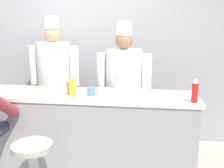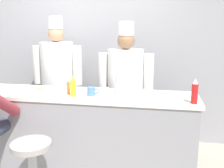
{
  "view_description": "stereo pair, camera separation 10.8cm",
  "coord_description": "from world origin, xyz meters",
  "px_view_note": "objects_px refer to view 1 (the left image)",
  "views": [
    {
      "loc": [
        0.95,
        -2.37,
        1.7
      ],
      "look_at": [
        0.59,
        0.26,
        1.12
      ],
      "focal_mm": 42.0,
      "sensor_mm": 36.0,
      "label": 1
    },
    {
      "loc": [
        1.05,
        -2.35,
        1.7
      ],
      "look_at": [
        0.59,
        0.26,
        1.12
      ],
      "focal_mm": 42.0,
      "sensor_mm": 36.0,
      "label": 2
    }
  ],
  "objects_px": {
    "water_pitcher_clear": "(121,84)",
    "empty_stool_round": "(34,167)",
    "cook_in_whites_far": "(124,86)",
    "ketchup_bottle_red": "(195,91)",
    "coffee_mug_blue": "(91,91)",
    "coffee_mug_white": "(106,92)",
    "cook_in_whites_near": "(54,76)",
    "hot_sauce_bottle_orange": "(68,89)",
    "breakfast_plate": "(39,91)",
    "mustard_bottle_yellow": "(73,87)"
  },
  "relations": [
    {
      "from": "water_pitcher_clear",
      "to": "cook_in_whites_near",
      "type": "xyz_separation_m",
      "value": [
        -1.04,
        0.77,
        -0.09
      ]
    },
    {
      "from": "coffee_mug_blue",
      "to": "cook_in_whites_far",
      "type": "relative_size",
      "value": 0.07
    },
    {
      "from": "water_pitcher_clear",
      "to": "coffee_mug_white",
      "type": "bearing_deg",
      "value": -133.11
    },
    {
      "from": "cook_in_whites_far",
      "to": "ketchup_bottle_red",
      "type": "bearing_deg",
      "value": -45.29
    },
    {
      "from": "coffee_mug_white",
      "to": "cook_in_whites_far",
      "type": "distance_m",
      "value": 0.65
    },
    {
      "from": "mustard_bottle_yellow",
      "to": "water_pitcher_clear",
      "type": "distance_m",
      "value": 0.52
    },
    {
      "from": "mustard_bottle_yellow",
      "to": "coffee_mug_white",
      "type": "xyz_separation_m",
      "value": [
        0.33,
        0.06,
        -0.05
      ]
    },
    {
      "from": "breakfast_plate",
      "to": "cook_in_whites_near",
      "type": "bearing_deg",
      "value": 99.25
    },
    {
      "from": "ketchup_bottle_red",
      "to": "mustard_bottle_yellow",
      "type": "bearing_deg",
      "value": 177.37
    },
    {
      "from": "ketchup_bottle_red",
      "to": "hot_sauce_bottle_orange",
      "type": "xyz_separation_m",
      "value": [
        -1.27,
        0.12,
        -0.05
      ]
    },
    {
      "from": "ketchup_bottle_red",
      "to": "cook_in_whites_far",
      "type": "bearing_deg",
      "value": 134.71
    },
    {
      "from": "mustard_bottle_yellow",
      "to": "coffee_mug_blue",
      "type": "distance_m",
      "value": 0.19
    },
    {
      "from": "hot_sauce_bottle_orange",
      "to": "coffee_mug_blue",
      "type": "height_order",
      "value": "hot_sauce_bottle_orange"
    },
    {
      "from": "hot_sauce_bottle_orange",
      "to": "water_pitcher_clear",
      "type": "relative_size",
      "value": 0.66
    },
    {
      "from": "water_pitcher_clear",
      "to": "empty_stool_round",
      "type": "bearing_deg",
      "value": -136.78
    },
    {
      "from": "hot_sauce_bottle_orange",
      "to": "empty_stool_round",
      "type": "relative_size",
      "value": 0.2
    },
    {
      "from": "water_pitcher_clear",
      "to": "coffee_mug_white",
      "type": "height_order",
      "value": "water_pitcher_clear"
    },
    {
      "from": "cook_in_whites_far",
      "to": "mustard_bottle_yellow",
      "type": "bearing_deg",
      "value": -123.28
    },
    {
      "from": "breakfast_plate",
      "to": "coffee_mug_white",
      "type": "height_order",
      "value": "coffee_mug_white"
    },
    {
      "from": "cook_in_whites_far",
      "to": "coffee_mug_blue",
      "type": "bearing_deg",
      "value": -113.89
    },
    {
      "from": "coffee_mug_blue",
      "to": "cook_in_whites_far",
      "type": "xyz_separation_m",
      "value": [
        0.28,
        0.63,
        -0.07
      ]
    },
    {
      "from": "mustard_bottle_yellow",
      "to": "empty_stool_round",
      "type": "bearing_deg",
      "value": -118.71
    },
    {
      "from": "ketchup_bottle_red",
      "to": "empty_stool_round",
      "type": "xyz_separation_m",
      "value": [
        -1.45,
        -0.42,
        -0.66
      ]
    },
    {
      "from": "breakfast_plate",
      "to": "hot_sauce_bottle_orange",
      "type": "bearing_deg",
      "value": -10.35
    },
    {
      "from": "breakfast_plate",
      "to": "coffee_mug_white",
      "type": "relative_size",
      "value": 1.79
    },
    {
      "from": "hot_sauce_bottle_orange",
      "to": "coffee_mug_white",
      "type": "xyz_separation_m",
      "value": [
        0.4,
        -0.0,
        -0.02
      ]
    },
    {
      "from": "empty_stool_round",
      "to": "cook_in_whites_far",
      "type": "height_order",
      "value": "cook_in_whites_far"
    },
    {
      "from": "ketchup_bottle_red",
      "to": "water_pitcher_clear",
      "type": "xyz_separation_m",
      "value": [
        -0.72,
        0.27,
        -0.01
      ]
    },
    {
      "from": "mustard_bottle_yellow",
      "to": "coffee_mug_blue",
      "type": "bearing_deg",
      "value": 20.01
    },
    {
      "from": "water_pitcher_clear",
      "to": "coffee_mug_blue",
      "type": "xyz_separation_m",
      "value": [
        -0.3,
        -0.15,
        -0.06
      ]
    },
    {
      "from": "coffee_mug_white",
      "to": "cook_in_whites_near",
      "type": "distance_m",
      "value": 1.29
    },
    {
      "from": "mustard_bottle_yellow",
      "to": "water_pitcher_clear",
      "type": "relative_size",
      "value": 1.02
    },
    {
      "from": "water_pitcher_clear",
      "to": "cook_in_whites_near",
      "type": "distance_m",
      "value": 1.29
    },
    {
      "from": "hot_sauce_bottle_orange",
      "to": "empty_stool_round",
      "type": "xyz_separation_m",
      "value": [
        -0.18,
        -0.53,
        -0.61
      ]
    },
    {
      "from": "water_pitcher_clear",
      "to": "cook_in_whites_near",
      "type": "relative_size",
      "value": 0.11
    },
    {
      "from": "breakfast_plate",
      "to": "ketchup_bottle_red",
      "type": "bearing_deg",
      "value": -6.45
    },
    {
      "from": "empty_stool_round",
      "to": "cook_in_whites_near",
      "type": "bearing_deg",
      "value": 101.8
    },
    {
      "from": "coffee_mug_blue",
      "to": "water_pitcher_clear",
      "type": "bearing_deg",
      "value": 27.17
    },
    {
      "from": "hot_sauce_bottle_orange",
      "to": "coffee_mug_blue",
      "type": "xyz_separation_m",
      "value": [
        0.25,
        -0.0,
        -0.02
      ]
    },
    {
      "from": "mustard_bottle_yellow",
      "to": "breakfast_plate",
      "type": "relative_size",
      "value": 0.94
    },
    {
      "from": "ketchup_bottle_red",
      "to": "mustard_bottle_yellow",
      "type": "distance_m",
      "value": 1.2
    },
    {
      "from": "coffee_mug_white",
      "to": "cook_in_whites_near",
      "type": "relative_size",
      "value": 0.07
    },
    {
      "from": "hot_sauce_bottle_orange",
      "to": "water_pitcher_clear",
      "type": "bearing_deg",
      "value": 15.47
    },
    {
      "from": "empty_stool_round",
      "to": "coffee_mug_blue",
      "type": "bearing_deg",
      "value": 50.93
    },
    {
      "from": "mustard_bottle_yellow",
      "to": "hot_sauce_bottle_orange",
      "type": "xyz_separation_m",
      "value": [
        -0.08,
        0.06,
        -0.03
      ]
    },
    {
      "from": "cook_in_whites_far",
      "to": "empty_stool_round",
      "type": "bearing_deg",
      "value": -121.48
    },
    {
      "from": "empty_stool_round",
      "to": "cook_in_whites_near",
      "type": "distance_m",
      "value": 1.59
    },
    {
      "from": "ketchup_bottle_red",
      "to": "cook_in_whites_far",
      "type": "height_order",
      "value": "cook_in_whites_far"
    },
    {
      "from": "coffee_mug_blue",
      "to": "cook_in_whites_far",
      "type": "bearing_deg",
      "value": 66.11
    },
    {
      "from": "cook_in_whites_far",
      "to": "cook_in_whites_near",
      "type": "bearing_deg",
      "value": 163.81
    }
  ]
}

